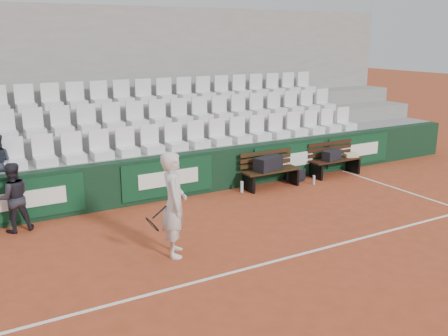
% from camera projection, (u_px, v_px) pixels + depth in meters
% --- Properties ---
extents(ground, '(80.00, 80.00, 0.00)m').
position_uv_depth(ground, '(273.00, 262.00, 8.26)').
color(ground, '#A74425').
rests_on(ground, ground).
extents(court_baseline, '(18.00, 0.06, 0.01)m').
position_uv_depth(court_baseline, '(273.00, 261.00, 8.26)').
color(court_baseline, white).
rests_on(court_baseline, ground).
extents(back_barrier, '(18.00, 0.34, 1.00)m').
position_uv_depth(back_barrier, '(176.00, 176.00, 11.51)').
color(back_barrier, black).
rests_on(back_barrier, ground).
extents(grandstand_tier_front, '(18.00, 0.95, 1.00)m').
position_uv_depth(grandstand_tier_front, '(163.00, 170.00, 12.01)').
color(grandstand_tier_front, gray).
rests_on(grandstand_tier_front, ground).
extents(grandstand_tier_mid, '(18.00, 0.95, 1.45)m').
position_uv_depth(grandstand_tier_mid, '(148.00, 153.00, 12.75)').
color(grandstand_tier_mid, gray).
rests_on(grandstand_tier_mid, ground).
extents(grandstand_tier_back, '(18.00, 0.95, 1.90)m').
position_uv_depth(grandstand_tier_back, '(135.00, 138.00, 13.49)').
color(grandstand_tier_back, gray).
rests_on(grandstand_tier_back, ground).
extents(grandstand_rear_wall, '(18.00, 0.30, 4.40)m').
position_uv_depth(grandstand_rear_wall, '(125.00, 89.00, 13.70)').
color(grandstand_rear_wall, gray).
rests_on(grandstand_rear_wall, ground).
extents(seat_row_front, '(11.90, 0.44, 0.63)m').
position_uv_depth(seat_row_front, '(165.00, 138.00, 11.66)').
color(seat_row_front, white).
rests_on(seat_row_front, grandstand_tier_front).
extents(seat_row_mid, '(11.90, 0.44, 0.63)m').
position_uv_depth(seat_row_mid, '(149.00, 113.00, 12.34)').
color(seat_row_mid, silver).
rests_on(seat_row_mid, grandstand_tier_mid).
extents(seat_row_back, '(11.90, 0.44, 0.63)m').
position_uv_depth(seat_row_back, '(135.00, 92.00, 13.02)').
color(seat_row_back, silver).
rests_on(seat_row_back, grandstand_tier_back).
extents(bench_left, '(1.50, 0.56, 0.45)m').
position_uv_depth(bench_left, '(271.00, 179.00, 12.27)').
color(bench_left, '#321F0F').
rests_on(bench_left, ground).
extents(bench_right, '(1.50, 0.56, 0.45)m').
position_uv_depth(bench_right, '(335.00, 167.00, 13.34)').
color(bench_right, black).
rests_on(bench_right, ground).
extents(sports_bag_left, '(0.84, 0.56, 0.33)m').
position_uv_depth(sports_bag_left, '(268.00, 163.00, 12.16)').
color(sports_bag_left, black).
rests_on(sports_bag_left, bench_left).
extents(sports_bag_right, '(0.60, 0.39, 0.26)m').
position_uv_depth(sports_bag_right, '(332.00, 155.00, 13.15)').
color(sports_bag_right, black).
rests_on(sports_bag_right, bench_right).
extents(towel, '(0.41, 0.35, 0.10)m').
position_uv_depth(towel, '(351.00, 155.00, 13.51)').
color(towel, beige).
rests_on(towel, bench_right).
extents(sports_bag_ground, '(0.56, 0.46, 0.30)m').
position_uv_depth(sports_bag_ground, '(296.00, 176.00, 12.82)').
color(sports_bag_ground, black).
rests_on(sports_bag_ground, ground).
extents(water_bottle_near, '(0.08, 0.08, 0.27)m').
position_uv_depth(water_bottle_near, '(242.00, 187.00, 11.90)').
color(water_bottle_near, silver).
rests_on(water_bottle_near, ground).
extents(water_bottle_far, '(0.06, 0.06, 0.23)m').
position_uv_depth(water_bottle_far, '(314.00, 180.00, 12.55)').
color(water_bottle_far, '#ACBEC3').
rests_on(water_bottle_far, ground).
extents(tennis_player, '(0.82, 0.77, 1.80)m').
position_uv_depth(tennis_player, '(174.00, 204.00, 8.32)').
color(tennis_player, silver).
rests_on(tennis_player, ground).
extents(ball_kid, '(0.69, 0.55, 1.35)m').
position_uv_depth(ball_kid, '(13.00, 198.00, 9.39)').
color(ball_kid, black).
rests_on(ball_kid, ground).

